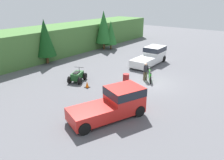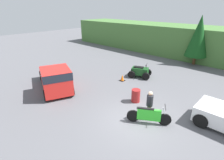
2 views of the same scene
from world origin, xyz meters
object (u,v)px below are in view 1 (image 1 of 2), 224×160
(steel_barrel, at_px, (126,78))
(rider_person, at_px, (145,71))
(dirt_bike, at_px, (150,76))
(quad_atv, at_px, (77,76))
(pickup_truck_second, at_px, (151,55))
(pickup_truck_red, at_px, (114,103))
(traffic_cone, at_px, (87,85))

(steel_barrel, bearing_deg, rider_person, -32.16)
(dirt_bike, relative_size, quad_atv, 0.92)
(rider_person, relative_size, steel_barrel, 1.95)
(quad_atv, xyz_separation_m, steel_barrel, (2.40, -3.90, -0.05))
(pickup_truck_second, xyz_separation_m, steel_barrel, (-7.07, -1.11, -0.56))
(rider_person, distance_m, steel_barrel, 2.07)
(pickup_truck_second, xyz_separation_m, dirt_bike, (-5.13, -2.56, -0.52))
(pickup_truck_second, distance_m, rider_person, 5.80)
(pickup_truck_second, relative_size, rider_person, 3.30)
(pickup_truck_red, relative_size, rider_person, 3.13)
(pickup_truck_second, height_order, rider_person, pickup_truck_second)
(dirt_bike, xyz_separation_m, quad_atv, (-4.34, 5.35, 0.01))
(rider_person, bearing_deg, dirt_bike, -101.26)
(pickup_truck_red, xyz_separation_m, steel_barrel, (5.51, 2.73, -0.56))
(rider_person, bearing_deg, quad_atv, 86.14)
(pickup_truck_red, height_order, quad_atv, pickup_truck_red)
(rider_person, bearing_deg, steel_barrel, 104.43)
(traffic_cone, distance_m, steel_barrel, 3.65)
(pickup_truck_red, xyz_separation_m, dirt_bike, (7.44, 1.28, -0.52))
(traffic_cone, bearing_deg, dirt_bike, -35.97)
(dirt_bike, distance_m, traffic_cone, 6.07)
(pickup_truck_second, xyz_separation_m, quad_atv, (-9.47, 2.79, -0.51))
(quad_atv, xyz_separation_m, rider_person, (4.10, -4.97, 0.44))
(pickup_truck_second, relative_size, dirt_bike, 2.72)
(pickup_truck_second, bearing_deg, pickup_truck_red, -163.63)
(dirt_bike, height_order, steel_barrel, dirt_bike)
(pickup_truck_second, relative_size, traffic_cone, 10.29)
(traffic_cone, relative_size, steel_barrel, 0.62)
(pickup_truck_second, height_order, quad_atv, pickup_truck_second)
(dirt_bike, bearing_deg, steel_barrel, 111.33)
(dirt_bike, distance_m, rider_person, 0.64)
(pickup_truck_red, bearing_deg, quad_atv, 86.79)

